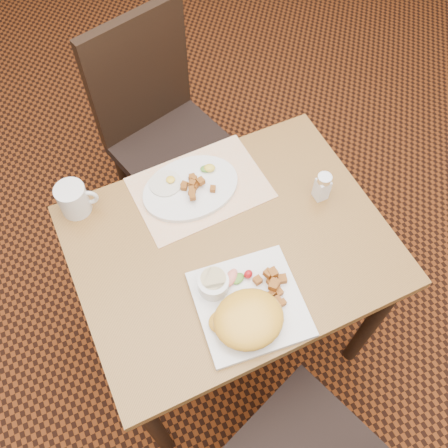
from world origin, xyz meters
The scene contains 15 objects.
ground centered at (0.00, 0.00, 0.00)m, with size 8.00×8.00×0.00m, color black.
table centered at (0.00, 0.00, 0.64)m, with size 0.90×0.70×0.75m.
chair_far centered at (0.04, 0.70, 0.54)m, with size 0.52×0.52×0.97m.
placemat centered at (0.00, 0.22, 0.75)m, with size 0.40×0.28×0.00m, color white.
plate_square centered at (-0.04, -0.19, 0.76)m, with size 0.28×0.28×0.02m, color silver.
plate_oval centered at (-0.03, 0.22, 0.76)m, with size 0.30×0.23×0.02m, color silver, non-canonical shape.
hollandaise_mound centered at (-0.07, -0.24, 0.80)m, with size 0.19×0.17×0.07m.
ramekin centered at (-0.11, -0.11, 0.79)m, with size 0.08×0.08×0.05m.
garnish_sq centered at (-0.04, -0.12, 0.78)m, with size 0.10×0.06×0.03m.
fried_egg centered at (-0.10, 0.26, 0.77)m, with size 0.10×0.10×0.02m.
garnish_ov centered at (0.04, 0.26, 0.78)m, with size 0.05×0.04×0.02m.
salt_shaker centered at (0.32, 0.03, 0.80)m, with size 0.04×0.04×0.10m.
coffee_mug centered at (-0.37, 0.30, 0.80)m, with size 0.12×0.09×0.10m.
home_fries_sq centered at (0.04, -0.18, 0.78)m, with size 0.10×0.11×0.04m.
home_fries_ov centered at (-0.02, 0.21, 0.78)m, with size 0.10×0.10×0.03m.
Camera 1 is at (-0.32, -0.63, 2.01)m, focal length 40.00 mm.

